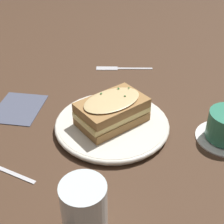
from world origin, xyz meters
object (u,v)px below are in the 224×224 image
object	(u,v)px
dinner_plate	(112,124)
water_glass	(85,212)
fork	(117,68)
napkin	(19,108)
sandwich	(112,111)

from	to	relation	value
dinner_plate	water_glass	xyz separation A→B (m)	(0.27, 0.04, 0.04)
water_glass	fork	world-z (taller)	water_glass
dinner_plate	napkin	world-z (taller)	dinner_plate
dinner_plate	sandwich	xyz separation A→B (m)	(-0.00, -0.00, 0.04)
sandwich	water_glass	distance (m)	0.27
dinner_plate	water_glass	bearing A→B (deg)	7.78
sandwich	water_glass	size ratio (longest dim) A/B	1.60
fork	napkin	world-z (taller)	same
water_glass	napkin	world-z (taller)	water_glass
fork	water_glass	bearing A→B (deg)	174.71
sandwich	napkin	world-z (taller)	sandwich
fork	napkin	bearing A→B (deg)	131.30
sandwich	napkin	size ratio (longest dim) A/B	1.30
sandwich	napkin	xyz separation A→B (m)	(-0.01, -0.24, -0.05)
napkin	fork	bearing A→B (deg)	147.11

